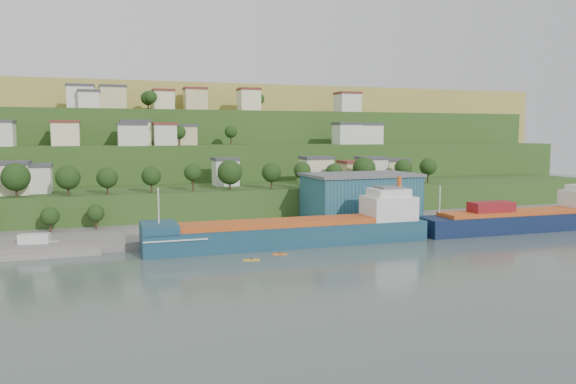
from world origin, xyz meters
name	(u,v)px	position (x,y,z in m)	size (l,w,h in m)	color
ground	(276,256)	(0.00, 0.00, 0.00)	(500.00, 500.00, 0.00)	#43514B
quay	(315,230)	(20.00, 28.00, 0.00)	(220.00, 26.00, 4.00)	slate
pebble_beach	(4,253)	(-55.00, 22.00, 0.00)	(40.00, 18.00, 2.40)	slate
hillside	(172,186)	(-0.01, 168.70, 0.08)	(360.00, 211.07, 96.00)	#284719
cargo_ship_near	(298,233)	(8.91, 10.48, 2.76)	(67.28, 11.08, 17.28)	#13364A
cargo_ship_far	(528,221)	(74.49, 9.16, 2.55)	(59.54, 11.03, 16.13)	#0D1F3B
warehouse	(360,196)	(35.09, 31.00, 8.43)	(31.48, 19.79, 12.80)	navy
caravan	(34,240)	(-48.80, 20.92, 2.66)	(6.26, 2.61, 2.92)	silver
dinghy	(49,244)	(-45.85, 21.64, 1.60)	(4.04, 1.51, 0.81)	silver
kayak_orange	(280,253)	(1.34, 1.28, 0.23)	(3.17, 1.65, 0.79)	orange
kayak_yellow	(252,259)	(-5.95, -2.26, 0.25)	(3.41, 1.44, 0.84)	gold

